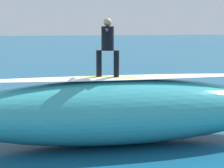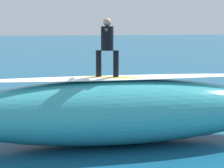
% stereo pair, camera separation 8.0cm
% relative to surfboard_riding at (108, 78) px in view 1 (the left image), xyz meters
% --- Properties ---
extents(ground_plane, '(120.00, 120.00, 0.00)m').
position_rel_surfboard_riding_xyz_m(ground_plane, '(-0.27, -2.99, -1.88)').
color(ground_plane, '#145175').
extents(wave_crest, '(9.61, 3.10, 1.84)m').
position_rel_surfboard_riding_xyz_m(wave_crest, '(-0.22, -0.01, -0.96)').
color(wave_crest, teal).
rests_on(wave_crest, ground_plane).
extents(wave_foam_lip, '(8.09, 1.37, 0.08)m').
position_rel_surfboard_riding_xyz_m(wave_foam_lip, '(-0.22, -0.01, -0.00)').
color(wave_foam_lip, white).
rests_on(wave_foam_lip, wave_crest).
extents(surfboard_riding, '(2.28, 1.01, 0.09)m').
position_rel_surfboard_riding_xyz_m(surfboard_riding, '(0.00, 0.00, 0.00)').
color(surfboard_riding, yellow).
rests_on(surfboard_riding, wave_crest).
extents(surfer_riding, '(0.63, 1.51, 1.61)m').
position_rel_surfboard_riding_xyz_m(surfer_riding, '(0.00, 0.00, 0.98)').
color(surfer_riding, black).
rests_on(surfer_riding, surfboard_riding).
extents(surfboard_paddling, '(2.33, 1.37, 0.07)m').
position_rel_surfboard_riding_xyz_m(surfboard_paddling, '(-0.71, -3.91, -1.84)').
color(surfboard_paddling, silver).
rests_on(surfboard_paddling, ground_plane).
extents(surfer_paddling, '(1.56, 0.83, 0.29)m').
position_rel_surfboard_riding_xyz_m(surfer_paddling, '(-0.60, -3.96, -1.68)').
color(surfer_paddling, black).
rests_on(surfer_paddling, surfboard_paddling).
extents(foam_patch_near, '(1.42, 1.42, 0.16)m').
position_rel_surfboard_riding_xyz_m(foam_patch_near, '(2.74, -4.61, -1.80)').
color(foam_patch_near, white).
rests_on(foam_patch_near, ground_plane).
extents(foam_patch_mid, '(1.11, 1.09, 0.15)m').
position_rel_surfboard_riding_xyz_m(foam_patch_mid, '(-3.23, -1.93, -1.81)').
color(foam_patch_mid, white).
rests_on(foam_patch_mid, ground_plane).
extents(foam_patch_far, '(1.12, 1.17, 0.15)m').
position_rel_surfboard_riding_xyz_m(foam_patch_far, '(1.52, -4.88, -1.80)').
color(foam_patch_far, white).
rests_on(foam_patch_far, ground_plane).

